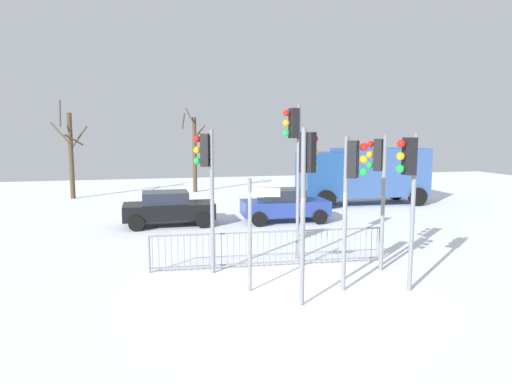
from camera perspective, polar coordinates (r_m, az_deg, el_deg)
ground_plane at (r=11.83m, az=4.43°, el=-12.08°), size 60.00×60.00×0.00m
traffic_light_mid_right at (r=11.72m, az=18.54°, el=1.82°), size 0.57×0.34×3.93m
traffic_light_foreground_left at (r=10.33m, az=6.38°, el=1.98°), size 0.48×0.45×4.05m
traffic_light_mid_left at (r=13.99m, az=4.80°, el=5.54°), size 0.57×0.34×4.78m
traffic_light_rear_right at (r=13.39m, az=15.05°, el=2.42°), size 0.47×0.47×3.87m
traffic_light_foreground_right at (r=11.34m, az=11.89°, el=1.59°), size 0.48×0.45×3.85m
traffic_light_rear_left at (r=12.69m, az=-6.18°, el=2.86°), size 0.53×0.40×4.02m
direction_sign_post at (r=11.30m, az=-0.44°, el=-4.55°), size 0.78×0.19×2.84m
pedestrian_guard_railing at (r=13.59m, az=1.68°, el=-7.05°), size 6.98×0.49×1.07m
car_black_trailing at (r=19.85m, az=-10.90°, el=-1.96°), size 3.80×1.93×1.47m
car_blue_mid at (r=20.38m, az=3.51°, el=-1.60°), size 3.86×2.05×1.47m
delivery_truck at (r=26.03m, az=13.30°, el=2.32°), size 7.12×2.91×3.10m
bare_tree_left at (r=30.90m, az=-7.71°, el=4.99°), size 1.60×1.47×5.59m
bare_tree_centre at (r=29.62m, az=-22.12°, el=4.59°), size 2.08×2.09×5.89m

